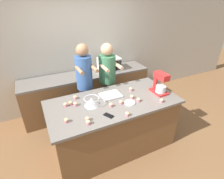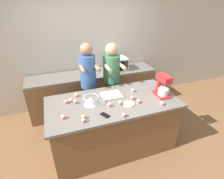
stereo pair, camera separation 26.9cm
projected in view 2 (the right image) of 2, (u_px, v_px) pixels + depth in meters
name	position (u px, v px, depth m)	size (l,w,h in m)	color
ground_plane	(113.00, 144.00, 3.18)	(16.00, 16.00, 0.00)	brown
back_wall	(88.00, 48.00, 3.91)	(10.00, 0.06, 2.70)	#B2ADA3
island_counter	(113.00, 124.00, 2.96)	(2.06, 0.99, 0.93)	brown
back_counter	(94.00, 91.00, 4.05)	(2.80, 0.60, 0.89)	brown
person_left	(89.00, 84.00, 3.30)	(0.31, 0.49, 1.69)	#232328
person_right	(112.00, 82.00, 3.45)	(0.34, 0.50, 1.65)	brown
stand_mixer	(163.00, 87.00, 2.83)	(0.20, 0.30, 0.36)	red
mixing_bowl	(91.00, 100.00, 2.63)	(0.23, 0.23, 0.13)	#BCBCC1
baking_tray	(112.00, 95.00, 2.88)	(0.33, 0.27, 0.04)	#BCBCC1
microwave_oven	(116.00, 64.00, 3.93)	(0.46, 0.36, 0.28)	silver
cell_phone	(105.00, 115.00, 2.41)	(0.13, 0.16, 0.01)	black
small_plate	(129.00, 104.00, 2.65)	(0.17, 0.17, 0.02)	white
cupcake_0	(162.00, 103.00, 2.62)	(0.06, 0.06, 0.06)	#D17084
cupcake_1	(63.00, 117.00, 2.33)	(0.06, 0.06, 0.06)	#D17084
cupcake_2	(71.00, 100.00, 2.70)	(0.06, 0.06, 0.06)	#D17084
cupcake_3	(109.00, 105.00, 2.59)	(0.06, 0.06, 0.06)	#D17084
cupcake_4	(124.00, 115.00, 2.37)	(0.06, 0.06, 0.06)	#D17084
cupcake_5	(75.00, 102.00, 2.67)	(0.06, 0.06, 0.06)	#D17084
cupcake_6	(83.00, 120.00, 2.27)	(0.06, 0.06, 0.06)	#D17084
cupcake_7	(138.00, 101.00, 2.68)	(0.06, 0.06, 0.06)	#D17084
cupcake_8	(133.00, 90.00, 2.99)	(0.06, 0.06, 0.06)	#D17084
cupcake_9	(66.00, 102.00, 2.67)	(0.06, 0.06, 0.06)	#D17084
cupcake_10	(120.00, 103.00, 2.64)	(0.06, 0.06, 0.06)	#D17084
cupcake_11	(83.00, 117.00, 2.33)	(0.06, 0.06, 0.06)	#D17084
cupcake_12	(76.00, 95.00, 2.84)	(0.06, 0.06, 0.06)	#D17084
cupcake_13	(132.00, 98.00, 2.77)	(0.06, 0.06, 0.06)	#D17084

